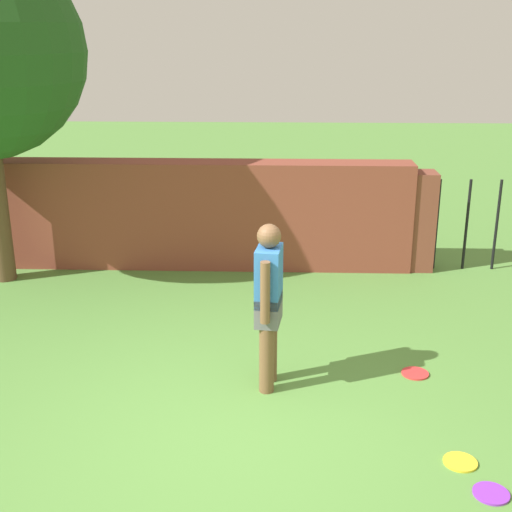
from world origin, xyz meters
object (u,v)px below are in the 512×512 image
at_px(frisbee_red, 415,373).
at_px(frisbee_purple, 491,493).
at_px(person, 269,299).
at_px(frisbee_yellow, 460,462).

height_order(frisbee_red, frisbee_purple, same).
distance_m(person, frisbee_red, 1.73).
height_order(person, frisbee_red, person).
distance_m(frisbee_red, frisbee_purple, 1.85).
bearing_deg(person, frisbee_red, -72.51).
relative_size(frisbee_red, frisbee_purple, 1.00).
bearing_deg(frisbee_red, frisbee_yellow, -86.61).
bearing_deg(frisbee_purple, frisbee_red, 96.80).
height_order(person, frisbee_yellow, person).
distance_m(frisbee_red, frisbee_yellow, 1.46).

